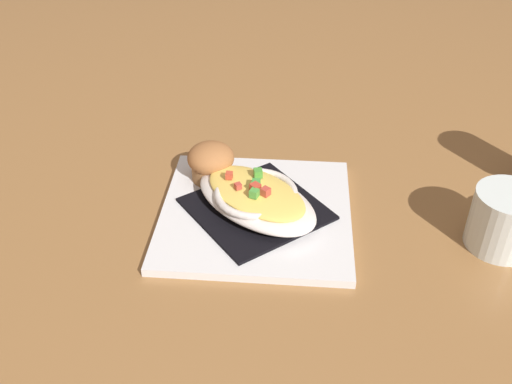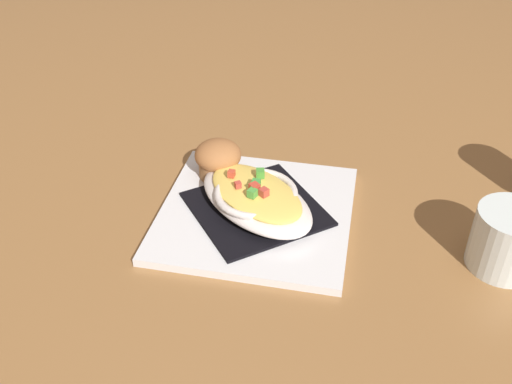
{
  "view_description": "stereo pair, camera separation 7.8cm",
  "coord_description": "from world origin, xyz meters",
  "views": [
    {
      "loc": [
        -0.63,
        -0.07,
        0.5
      ],
      "look_at": [
        0.0,
        0.0,
        0.04
      ],
      "focal_mm": 41.06,
      "sensor_mm": 36.0,
      "label": 1
    },
    {
      "loc": [
        -0.61,
        -0.14,
        0.5
      ],
      "look_at": [
        0.0,
        0.0,
        0.04
      ],
      "focal_mm": 41.06,
      "sensor_mm": 36.0,
      "label": 2
    }
  ],
  "objects": [
    {
      "name": "muffin",
      "position": [
        0.07,
        0.07,
        0.04
      ],
      "size": [
        0.07,
        0.07,
        0.06
      ],
      "color": "#A06C3E",
      "rests_on": "square_plate"
    },
    {
      "name": "folded_napkin",
      "position": [
        0.0,
        0.0,
        0.01
      ],
      "size": [
        0.23,
        0.23,
        0.0
      ],
      "primitive_type": "cube",
      "rotation": [
        0.0,
        0.0,
        0.71
      ],
      "color": "black",
      "rests_on": "square_plate"
    },
    {
      "name": "coffee_mug",
      "position": [
        -0.02,
        -0.32,
        0.03
      ],
      "size": [
        0.1,
        0.1,
        0.08
      ],
      "color": "white",
      "rests_on": "ground_plane"
    },
    {
      "name": "ground_plane",
      "position": [
        0.0,
        0.0,
        0.0
      ],
      "size": [
        2.6,
        2.6,
        0.0
      ],
      "primitive_type": "plane",
      "color": "olive"
    },
    {
      "name": "gratin_dish",
      "position": [
        -0.0,
        0.0,
        0.03
      ],
      "size": [
        0.2,
        0.22,
        0.04
      ],
      "color": "silver",
      "rests_on": "folded_napkin"
    },
    {
      "name": "square_plate",
      "position": [
        0.0,
        0.0,
        0.01
      ],
      "size": [
        0.26,
        0.26,
        0.01
      ],
      "primitive_type": "cube",
      "rotation": [
        0.0,
        0.0,
        0.03
      ],
      "color": "white",
      "rests_on": "ground_plane"
    }
  ]
}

